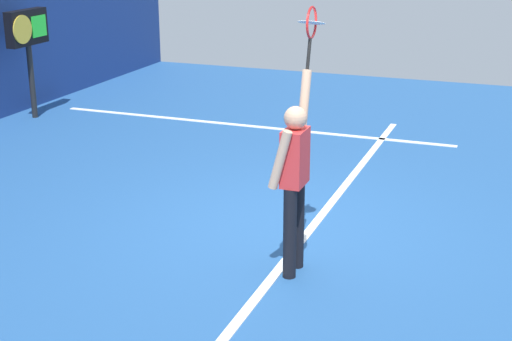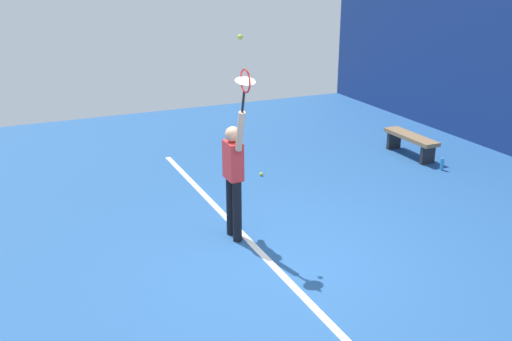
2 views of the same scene
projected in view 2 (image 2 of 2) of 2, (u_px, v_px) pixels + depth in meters
ground_plane at (294, 261)px, 7.93m from camera, size 18.00×18.00×0.00m
court_baseline at (273, 265)px, 7.80m from camera, size 10.00×0.10×0.01m
tennis_player at (234, 173)px, 8.27m from camera, size 0.63×0.31×1.98m
tennis_racket at (245, 83)px, 7.43m from camera, size 0.38×0.27×0.63m
tennis_ball at (240, 37)px, 7.61m from camera, size 0.07×0.07×0.07m
court_bench at (411, 140)px, 12.11m from camera, size 1.40×0.36×0.45m
water_bottle at (442, 164)px, 11.34m from camera, size 0.07×0.07×0.24m
spare_ball at (261, 174)px, 11.06m from camera, size 0.07×0.07×0.07m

